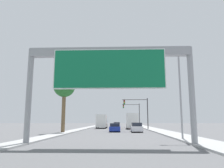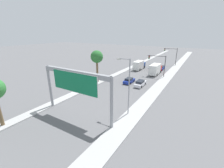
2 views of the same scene
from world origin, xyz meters
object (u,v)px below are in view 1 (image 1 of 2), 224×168
at_px(car_far_left, 115,128).
at_px(street_lamp_right, 177,84).
at_px(sign_gantry, 109,68).
at_px(car_near_center, 117,125).
at_px(car_mid_center, 137,128).
at_px(traffic_light_mid_block, 134,111).
at_px(car_mid_left, 130,125).
at_px(truck_box_primary, 132,121).
at_px(palm_tree_background, 64,88).
at_px(traffic_light_near_intersection, 139,108).
at_px(truck_box_secondary, 102,121).

bearing_deg(car_far_left, street_lamp_right, -66.27).
height_order(car_far_left, street_lamp_right, street_lamp_right).
distance_m(sign_gantry, car_near_center, 41.24).
relative_size(car_mid_center, traffic_light_mid_block, 0.67).
bearing_deg(car_mid_center, car_mid_left, 90.00).
bearing_deg(car_mid_left, truck_box_primary, -90.00).
distance_m(car_mid_left, traffic_light_mid_block, 11.15).
relative_size(car_near_center, car_mid_left, 0.91).
xyz_separation_m(car_far_left, palm_tree_background, (-7.70, -3.90, 6.14)).
height_order(car_mid_left, truck_box_primary, truck_box_primary).
xyz_separation_m(sign_gantry, traffic_light_near_intersection, (5.02, 30.14, -1.48)).
bearing_deg(truck_box_primary, car_mid_center, -90.00).
bearing_deg(car_mid_left, truck_box_secondary, -149.85).
relative_size(traffic_light_near_intersection, street_lamp_right, 0.70).
xyz_separation_m(car_mid_center, traffic_light_near_intersection, (1.52, 11.08, 3.79)).
relative_size(car_mid_center, street_lamp_right, 0.50).
height_order(sign_gantry, truck_box_secondary, sign_gantry).
xyz_separation_m(traffic_light_mid_block, palm_tree_background, (-12.83, -34.24, 2.08)).
xyz_separation_m(car_near_center, palm_tree_background, (-7.70, -24.99, 6.14)).
bearing_deg(truck_box_secondary, car_far_left, -77.66).
height_order(car_far_left, truck_box_primary, truck_box_primary).
bearing_deg(traffic_light_near_intersection, truck_box_secondary, 146.37).
xyz_separation_m(truck_box_primary, traffic_light_near_intersection, (1.52, -2.08, 2.79)).
bearing_deg(truck_box_primary, car_far_left, -105.75).
bearing_deg(car_mid_center, car_near_center, 99.11).
bearing_deg(sign_gantry, palm_tree_background, 115.83).
distance_m(car_near_center, traffic_light_mid_block, 11.33).
relative_size(car_far_left, truck_box_primary, 0.56).
xyz_separation_m(car_near_center, truck_box_primary, (3.50, -8.67, 1.05)).
xyz_separation_m(car_far_left, street_lamp_right, (6.60, -15.02, 4.79)).
bearing_deg(sign_gantry, car_mid_left, 84.98).
height_order(car_mid_center, car_mid_left, car_mid_center).
xyz_separation_m(truck_box_secondary, palm_tree_background, (-4.20, -19.90, 5.18)).
xyz_separation_m(sign_gantry, traffic_light_mid_block, (5.13, 50.14, -1.26)).
height_order(car_far_left, car_mid_center, car_mid_center).
height_order(car_mid_left, traffic_light_near_intersection, traffic_light_near_intersection).
bearing_deg(car_far_left, car_mid_center, -12.09).
height_order(car_near_center, street_lamp_right, street_lamp_right).
relative_size(car_far_left, car_mid_center, 0.90).
xyz_separation_m(car_mid_left, truck_box_primary, (-0.00, -7.65, 1.02)).
bearing_deg(street_lamp_right, truck_box_primary, 96.45).
distance_m(truck_box_primary, traffic_light_near_intersection, 3.80).
height_order(truck_box_secondary, palm_tree_background, palm_tree_background).
xyz_separation_m(traffic_light_near_intersection, traffic_light_mid_block, (0.11, 20.00, 0.22)).
height_order(traffic_light_near_intersection, street_lamp_right, street_lamp_right).
bearing_deg(truck_box_secondary, sign_gantry, -84.42).
distance_m(sign_gantry, car_mid_center, 20.08).
xyz_separation_m(car_mid_center, street_lamp_right, (3.10, -14.27, 4.74)).
bearing_deg(car_far_left, truck_box_secondary, 102.34).
xyz_separation_m(car_mid_left, truck_box_secondary, (-7.00, -4.07, 0.93)).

